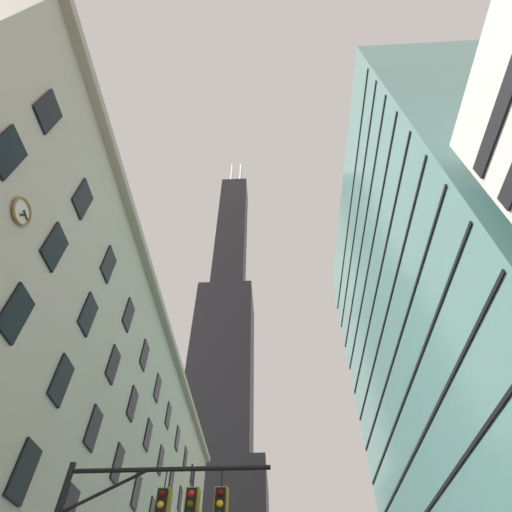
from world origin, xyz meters
TOP-DOWN VIEW (x-y plane):
  - station_building at (-19.13, 23.30)m, footprint 16.93×58.61m
  - dark_skyscraper at (-15.06, 89.95)m, footprint 24.38×24.38m
  - glass_office_midrise at (19.61, 24.78)m, footprint 17.32×40.34m

SIDE VIEW (x-z plane):
  - station_building at x=-19.13m, z-range -0.02..27.04m
  - glass_office_midrise at x=19.61m, z-range 0.00..54.98m
  - dark_skyscraper at x=-15.06m, z-range -38.17..146.47m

